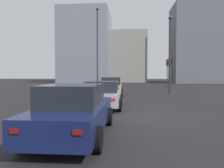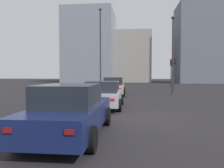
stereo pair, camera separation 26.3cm
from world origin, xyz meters
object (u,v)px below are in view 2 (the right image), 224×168
at_px(car_silver_right_second, 103,95).
at_px(car_beige_right_lead, 114,87).
at_px(street_lamp_kerbside, 173,48).
at_px(car_navy_right_third, 71,111).
at_px(traffic_light_near_left, 174,66).
at_px(street_lamp_far, 100,44).
at_px(traffic_light_near_right, 171,67).

bearing_deg(car_silver_right_second, car_beige_right_lead, 0.14).
bearing_deg(street_lamp_kerbside, car_beige_right_lead, 106.01).
bearing_deg(car_silver_right_second, car_navy_right_third, 177.31).
bearing_deg(street_lamp_kerbside, car_silver_right_second, 149.86).
relative_size(car_beige_right_lead, street_lamp_kerbside, 0.64).
height_order(car_beige_right_lead, traffic_light_near_left, traffic_light_near_left).
bearing_deg(car_navy_right_third, street_lamp_kerbside, -19.88).
distance_m(car_silver_right_second, street_lamp_far, 13.86).
distance_m(car_navy_right_third, street_lamp_far, 19.19).
distance_m(car_silver_right_second, traffic_light_near_left, 13.59).
xyz_separation_m(car_navy_right_third, street_lamp_far, (18.55, 1.94, 4.54)).
xyz_separation_m(traffic_light_near_left, traffic_light_near_right, (7.08, -0.82, 0.09)).
bearing_deg(car_beige_right_lead, car_navy_right_third, 177.88).
height_order(street_lamp_kerbside, street_lamp_far, street_lamp_far).
distance_m(traffic_light_near_left, traffic_light_near_right, 7.13).
bearing_deg(traffic_light_near_left, street_lamp_far, -100.03).
bearing_deg(traffic_light_near_left, car_navy_right_third, -23.05).
bearing_deg(traffic_light_near_right, car_navy_right_third, -12.44).
bearing_deg(car_navy_right_third, car_beige_right_lead, 0.01).
xyz_separation_m(car_beige_right_lead, street_lamp_far, (5.53, 2.02, 4.53)).
height_order(car_silver_right_second, traffic_light_near_left, traffic_light_near_left).
xyz_separation_m(car_beige_right_lead, traffic_light_near_right, (11.81, -6.77, 2.07)).
distance_m(car_navy_right_third, street_lamp_kerbside, 15.87).
relative_size(car_silver_right_second, traffic_light_near_right, 1.04).
height_order(car_navy_right_third, street_lamp_kerbside, street_lamp_kerbside).
distance_m(street_lamp_kerbside, street_lamp_far, 8.39).
xyz_separation_m(traffic_light_near_right, street_lamp_kerbside, (-10.29, 1.50, 1.38)).
bearing_deg(traffic_light_near_right, street_lamp_far, -51.49).
distance_m(traffic_light_near_right, street_lamp_kerbside, 10.49).
relative_size(car_silver_right_second, street_lamp_far, 0.44).
bearing_deg(car_navy_right_third, street_lamp_far, 6.31).
xyz_separation_m(car_navy_right_third, traffic_light_near_right, (24.82, -6.85, 2.08)).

